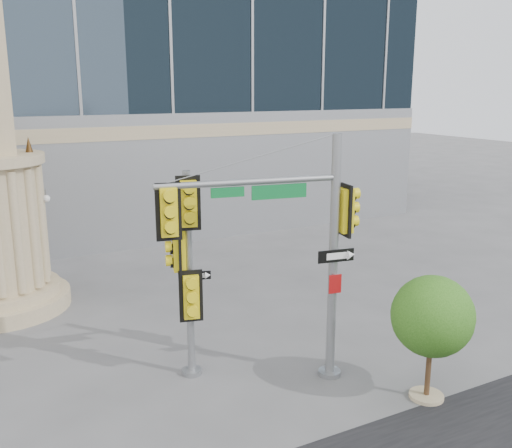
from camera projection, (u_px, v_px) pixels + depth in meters
name	position (u px, v px, depth m)	size (l,w,h in m)	color
ground	(300.00, 387.00, 13.90)	(120.00, 120.00, 0.00)	#545456
main_signal_pole	(292.00, 235.00, 13.29)	(4.68, 1.19, 6.09)	slate
secondary_signal_pole	(187.00, 260.00, 13.72)	(0.90, 0.81, 5.22)	slate
street_tree	(433.00, 319.00, 13.01)	(1.92, 1.88, 3.00)	tan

